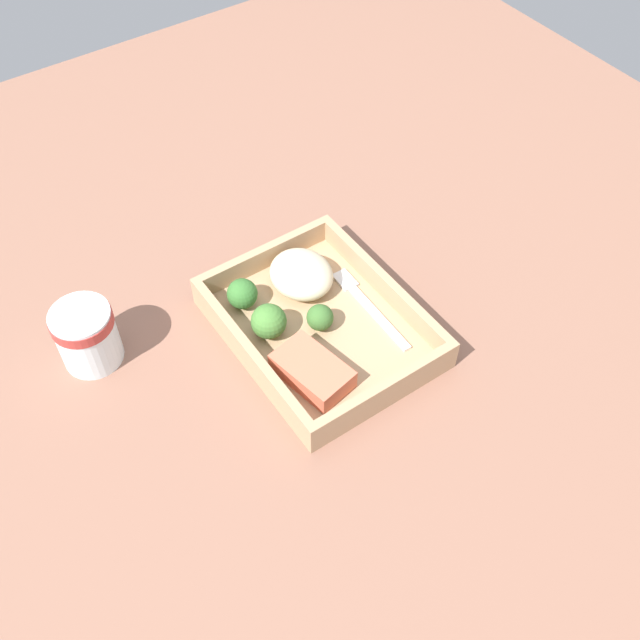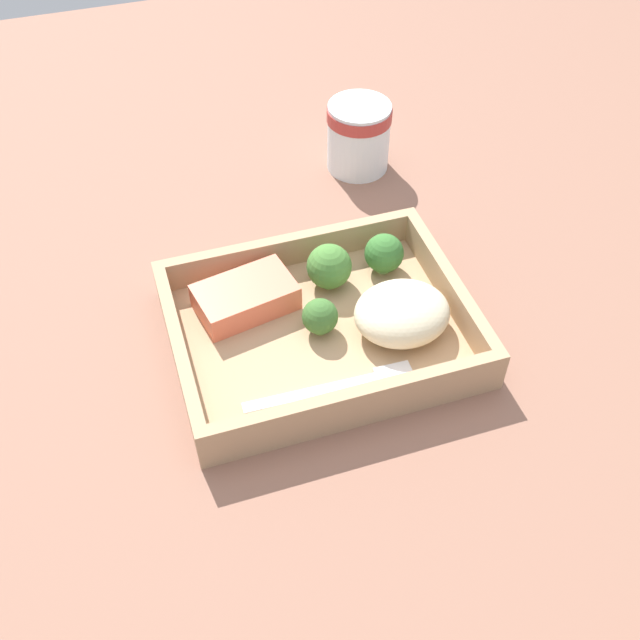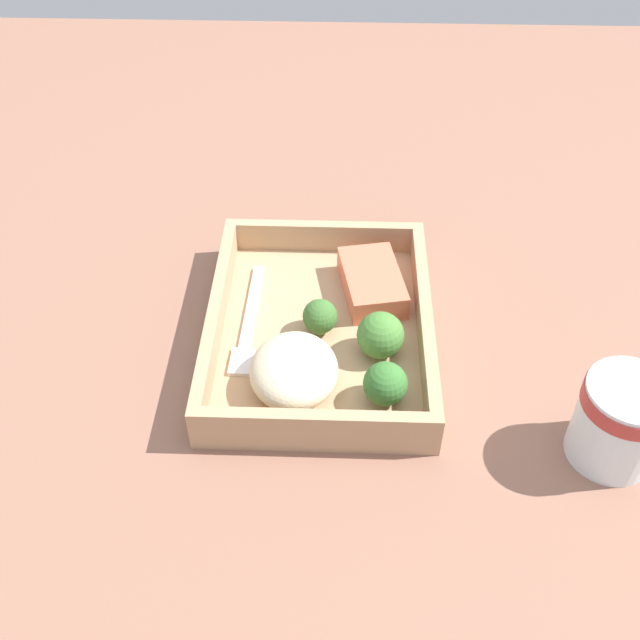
{
  "view_description": "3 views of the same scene",
  "coord_description": "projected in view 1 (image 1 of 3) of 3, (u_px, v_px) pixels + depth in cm",
  "views": [
    {
      "loc": [
        -49.98,
        34.48,
        76.13
      ],
      "look_at": [
        0.0,
        0.0,
        2.7
      ],
      "focal_mm": 42.0,
      "sensor_mm": 36.0,
      "label": 1
    },
    {
      "loc": [
        -14.82,
        -45.93,
        54.76
      ],
      "look_at": [
        0.0,
        0.0,
        2.7
      ],
      "focal_mm": 42.0,
      "sensor_mm": 36.0,
      "label": 2
    },
    {
      "loc": [
        53.49,
        1.79,
        53.96
      ],
      "look_at": [
        0.0,
        0.0,
        2.7
      ],
      "focal_mm": 42.0,
      "sensor_mm": 36.0,
      "label": 3
    }
  ],
  "objects": [
    {
      "name": "mashed_potatoes",
      "position": [
        301.0,
        274.0,
        0.99
      ],
      "size": [
        9.25,
        8.16,
        4.34
      ],
      "primitive_type": "ellipsoid",
      "color": "beige",
      "rests_on": "takeout_tray"
    },
    {
      "name": "ground_plane",
      "position": [
        320.0,
        338.0,
        0.98
      ],
      "size": [
        160.0,
        160.0,
        2.0
      ],
      "primitive_type": "cube",
      "color": "#895D4B"
    },
    {
      "name": "tray_rim",
      "position": [
        320.0,
        319.0,
        0.95
      ],
      "size": [
        28.11,
        21.89,
        3.34
      ],
      "color": "tan",
      "rests_on": "takeout_tray"
    },
    {
      "name": "broccoli_floret_2",
      "position": [
        269.0,
        322.0,
        0.94
      ],
      "size": [
        4.57,
        4.57,
        4.71
      ],
      "color": "#87AE5C",
      "rests_on": "takeout_tray"
    },
    {
      "name": "broccoli_floret_3",
      "position": [
        318.0,
        317.0,
        0.95
      ],
      "size": [
        3.48,
        3.48,
        3.74
      ],
      "color": "#7A9C4F",
      "rests_on": "takeout_tray"
    },
    {
      "name": "broccoli_floret_1",
      "position": [
        242.0,
        294.0,
        0.97
      ],
      "size": [
        4.05,
        4.05,
        4.29
      ],
      "color": "#7FAC68",
      "rests_on": "takeout_tray"
    },
    {
      "name": "paper_cup",
      "position": [
        86.0,
        334.0,
        0.91
      ],
      "size": [
        7.66,
        7.66,
        8.38
      ],
      "color": "white",
      "rests_on": "ground_plane"
    },
    {
      "name": "salmon_fillet",
      "position": [
        312.0,
        371.0,
        0.9
      ],
      "size": [
        10.44,
        7.45,
        2.78
      ],
      "primitive_type": "cube",
      "rotation": [
        0.0,
        0.0,
        0.19
      ],
      "color": "#E56C4E",
      "rests_on": "takeout_tray"
    },
    {
      "name": "fork",
      "position": [
        367.0,
        304.0,
        0.99
      ],
      "size": [
        15.84,
        2.3,
        0.44
      ],
      "color": "silver",
      "rests_on": "takeout_tray"
    },
    {
      "name": "takeout_tray",
      "position": [
        320.0,
        330.0,
        0.97
      ],
      "size": [
        28.11,
        21.89,
        1.2
      ],
      "primitive_type": "cube",
      "color": "tan",
      "rests_on": "ground_plane"
    }
  ]
}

